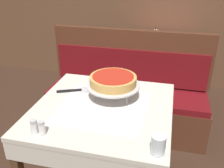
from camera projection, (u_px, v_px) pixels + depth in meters
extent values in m
cube|color=beige|center=(103.00, 108.00, 1.61)|extent=(0.87, 0.87, 0.03)
cube|color=white|center=(103.00, 106.00, 1.60)|extent=(0.54, 0.54, 0.00)
cube|color=beige|center=(103.00, 118.00, 1.64)|extent=(0.87, 0.87, 0.12)
cube|color=#4C331E|center=(72.00, 116.00, 2.21)|extent=(0.05, 0.05, 0.72)
cube|color=#4C331E|center=(164.00, 129.00, 2.03)|extent=(0.05, 0.05, 0.72)
cube|color=red|center=(162.00, 42.00, 2.94)|extent=(0.73, 0.73, 0.03)
cube|color=white|center=(162.00, 41.00, 2.93)|extent=(0.45, 0.45, 0.00)
cube|color=red|center=(162.00, 49.00, 2.98)|extent=(0.73, 0.73, 0.14)
cube|color=#4C331E|center=(129.00, 79.00, 2.89)|extent=(0.05, 0.05, 0.72)
cube|color=#4C331E|center=(188.00, 85.00, 2.75)|extent=(0.05, 0.05, 0.72)
cube|color=#4C331E|center=(137.00, 60.00, 3.46)|extent=(0.05, 0.05, 0.72)
cube|color=#4C331E|center=(186.00, 64.00, 3.32)|extent=(0.05, 0.05, 0.72)
cube|color=#4C2819|center=(126.00, 113.00, 2.55)|extent=(1.57, 0.46, 0.38)
cube|color=#600F14|center=(126.00, 94.00, 2.46)|extent=(1.54, 0.45, 0.06)
cube|color=#4C2819|center=(131.00, 58.00, 2.49)|extent=(1.57, 0.06, 0.56)
cube|color=#600F14|center=(130.00, 67.00, 2.49)|extent=(1.51, 0.02, 0.36)
cylinder|color=#ADADB2|center=(117.00, 85.00, 1.77)|extent=(0.01, 0.01, 0.09)
cylinder|color=#ADADB2|center=(95.00, 95.00, 1.64)|extent=(0.01, 0.01, 0.09)
cylinder|color=#ADADB2|center=(127.00, 99.00, 1.59)|extent=(0.01, 0.01, 0.09)
cylinder|color=#ADADB2|center=(113.00, 87.00, 1.65)|extent=(0.24, 0.24, 0.01)
cylinder|color=silver|center=(113.00, 86.00, 1.65)|extent=(0.34, 0.34, 0.01)
cylinder|color=silver|center=(113.00, 85.00, 1.64)|extent=(0.36, 0.36, 0.01)
cylinder|color=tan|center=(113.00, 80.00, 1.63)|extent=(0.31, 0.31, 0.06)
cylinder|color=#B22819|center=(113.00, 76.00, 1.62)|extent=(0.27, 0.27, 0.01)
cube|color=#BCBCC1|center=(89.00, 90.00, 1.80)|extent=(0.14, 0.13, 0.00)
cube|color=black|center=(69.00, 91.00, 1.78)|extent=(0.17, 0.09, 0.01)
cylinder|color=silver|center=(158.00, 144.00, 1.19)|extent=(0.07, 0.07, 0.10)
cylinder|color=silver|center=(34.00, 128.00, 1.34)|extent=(0.04, 0.04, 0.06)
cylinder|color=#B7B7BC|center=(33.00, 122.00, 1.32)|extent=(0.04, 0.04, 0.02)
cylinder|color=silver|center=(42.00, 129.00, 1.33)|extent=(0.04, 0.04, 0.06)
cylinder|color=#B7B7BC|center=(41.00, 123.00, 1.31)|extent=(0.03, 0.03, 0.02)
cube|color=#B2B2B7|center=(114.00, 75.00, 1.92)|extent=(0.10, 0.05, 0.09)
cube|color=black|center=(155.00, 41.00, 2.89)|extent=(0.12, 0.12, 0.03)
cylinder|color=black|center=(155.00, 33.00, 2.85)|extent=(0.01, 0.01, 0.14)
cylinder|color=white|center=(155.00, 34.00, 2.89)|extent=(0.04, 0.04, 0.11)
cylinder|color=red|center=(152.00, 35.00, 2.85)|extent=(0.04, 0.04, 0.11)
cylinder|color=gold|center=(158.00, 35.00, 2.83)|extent=(0.04, 0.04, 0.11)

